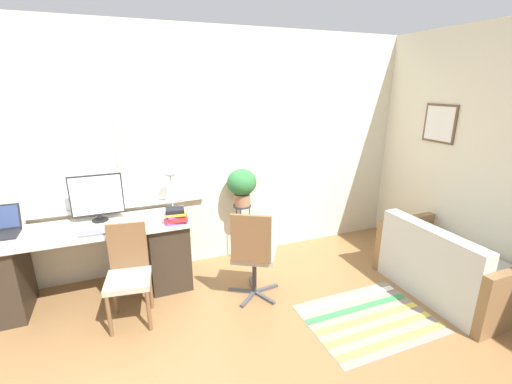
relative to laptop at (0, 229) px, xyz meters
name	(u,v)px	position (x,y,z in m)	size (l,w,h in m)	color
ground_plane	(182,295)	(1.54, -0.43, -0.82)	(14.00, 14.00, 0.00)	olive
wall_back_with_window	(161,155)	(1.52, 0.27, 0.53)	(9.00, 0.12, 2.70)	beige
wall_right_with_picture	(425,147)	(4.63, -0.43, 0.53)	(0.08, 9.00, 2.70)	beige
desk	(91,261)	(0.71, -0.12, -0.41)	(2.00, 0.62, 0.76)	beige
laptop	(0,229)	(0.00, 0.00, 0.00)	(0.31, 0.31, 0.25)	black
monitor	(97,197)	(0.84, 0.03, 0.20)	(0.49, 0.16, 0.48)	black
keyboard	(98,232)	(0.84, -0.30, -0.05)	(0.34, 0.14, 0.02)	slate
mouse	(127,228)	(1.09, -0.32, -0.04)	(0.04, 0.06, 0.03)	slate
desk_lamp	(171,181)	(1.57, 0.03, 0.29)	(0.14, 0.14, 0.47)	#ADADB2
book_stack	(176,216)	(1.55, -0.31, 0.02)	(0.24, 0.19, 0.15)	purple
desk_chair_wooden	(129,272)	(1.06, -0.61, -0.34)	(0.43, 0.44, 0.90)	brown
office_chair_swivel	(253,253)	(2.22, -0.74, -0.32)	(0.56, 0.57, 0.96)	#47474C
couch_loveseat	(446,269)	(4.11, -1.39, -0.55)	(0.79, 1.34, 0.76)	beige
plant_stand	(242,214)	(2.39, 0.06, -0.22)	(0.22, 0.22, 0.72)	#333338
potted_plant	(242,184)	(2.39, 0.06, 0.16)	(0.35, 0.35, 0.44)	#9E6B4C
floor_rug_striped	(369,318)	(3.10, -1.46, -0.82)	(1.16, 0.88, 0.01)	gray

